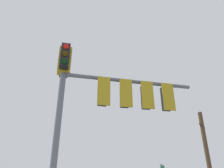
{
  "coord_description": "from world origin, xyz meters",
  "views": [
    {
      "loc": [
        4.91,
        -3.47,
        1.92
      ],
      "look_at": [
        0.59,
        2.17,
        5.35
      ],
      "focal_mm": 35.61,
      "sensor_mm": 36.0,
      "label": 1
    }
  ],
  "objects": [
    {
      "name": "signal_mast_assembly",
      "position": [
        0.36,
        1.88,
        4.78
      ],
      "size": [
        3.55,
        4.1,
        6.6
      ],
      "color": "slate",
      "rests_on": "ground"
    },
    {
      "name": "utility_pole_wooden",
      "position": [
        -0.18,
        15.61,
        4.07
      ],
      "size": [
        0.35,
        1.62,
        8.01
      ],
      "color": "#4C3823",
      "rests_on": "ground"
    }
  ]
}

